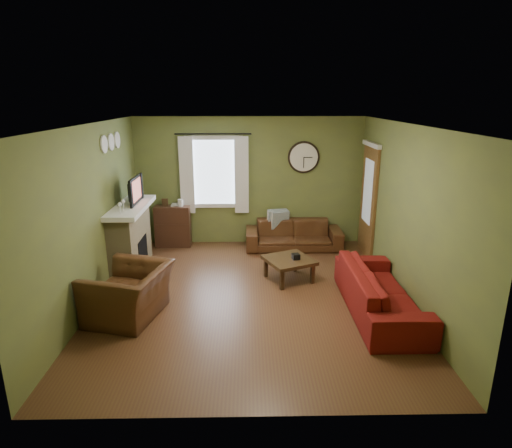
{
  "coord_description": "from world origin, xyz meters",
  "views": [
    {
      "loc": [
        -0.02,
        -6.02,
        2.97
      ],
      "look_at": [
        0.1,
        0.4,
        1.05
      ],
      "focal_mm": 30.0,
      "sensor_mm": 36.0,
      "label": 1
    }
  ],
  "objects_px": {
    "armchair": "(129,293)",
    "coffee_table": "(289,269)",
    "sofa_brown": "(293,235)",
    "bookshelf": "(173,226)",
    "sofa_red": "(380,291)"
  },
  "relations": [
    {
      "from": "armchair",
      "to": "coffee_table",
      "type": "height_order",
      "value": "armchair"
    },
    {
      "from": "coffee_table",
      "to": "sofa_red",
      "type": "bearing_deg",
      "value": -43.55
    },
    {
      "from": "sofa_red",
      "to": "armchair",
      "type": "height_order",
      "value": "armchair"
    },
    {
      "from": "sofa_red",
      "to": "sofa_brown",
      "type": "bearing_deg",
      "value": 19.2
    },
    {
      "from": "sofa_brown",
      "to": "coffee_table",
      "type": "relative_size",
      "value": 2.68
    },
    {
      "from": "armchair",
      "to": "bookshelf",
      "type": "bearing_deg",
      "value": -168.31
    },
    {
      "from": "coffee_table",
      "to": "sofa_brown",
      "type": "bearing_deg",
      "value": 81.36
    },
    {
      "from": "sofa_brown",
      "to": "armchair",
      "type": "relative_size",
      "value": 1.74
    },
    {
      "from": "bookshelf",
      "to": "coffee_table",
      "type": "relative_size",
      "value": 1.18
    },
    {
      "from": "bookshelf",
      "to": "sofa_red",
      "type": "height_order",
      "value": "bookshelf"
    },
    {
      "from": "bookshelf",
      "to": "sofa_red",
      "type": "xyz_separation_m",
      "value": [
        3.41,
        -2.89,
        -0.1
      ]
    },
    {
      "from": "armchair",
      "to": "coffee_table",
      "type": "distance_m",
      "value": 2.63
    },
    {
      "from": "sofa_brown",
      "to": "armchair",
      "type": "bearing_deg",
      "value": -132.66
    },
    {
      "from": "sofa_brown",
      "to": "armchair",
      "type": "distance_m",
      "value": 3.8
    },
    {
      "from": "bookshelf",
      "to": "sofa_red",
      "type": "relative_size",
      "value": 0.39
    }
  ]
}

